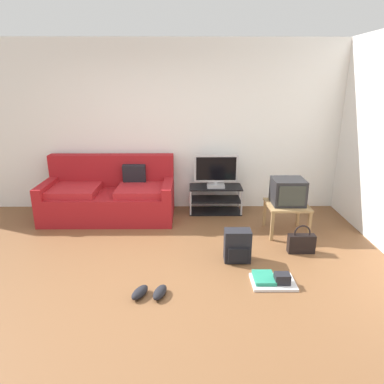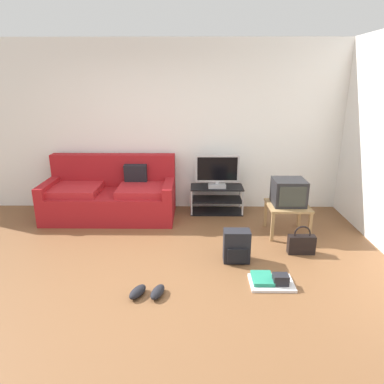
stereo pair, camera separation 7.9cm
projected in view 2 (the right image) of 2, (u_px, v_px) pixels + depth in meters
ground_plane at (137, 284)px, 3.78m from camera, size 9.00×9.80×0.02m
wall_back at (157, 127)px, 5.70m from camera, size 9.00×0.10×2.70m
couch at (111, 196)px, 5.55m from camera, size 1.99×0.93×0.94m
tv_stand at (216, 199)px, 5.74m from camera, size 0.84×0.41×0.44m
flat_tv at (217, 172)px, 5.57m from camera, size 0.69×0.22×0.52m
side_table at (288, 209)px, 4.89m from camera, size 0.56×0.56×0.43m
crt_tv at (289, 192)px, 4.83m from camera, size 0.43×0.41×0.36m
backpack at (237, 246)px, 4.18m from camera, size 0.31×0.27×0.39m
handbag at (301, 244)px, 4.38m from camera, size 0.33×0.11×0.37m
sneakers_pair at (148, 292)px, 3.54m from camera, size 0.40×0.28×0.09m
floor_tray at (271, 281)px, 3.74m from camera, size 0.46×0.34×0.14m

